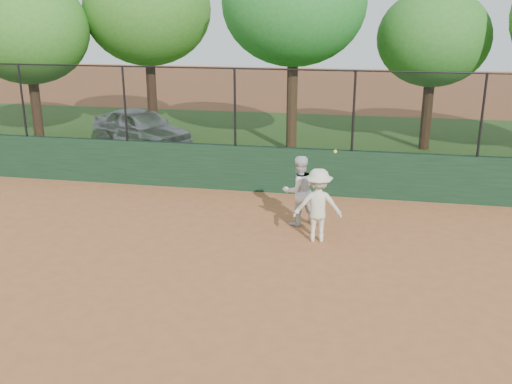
% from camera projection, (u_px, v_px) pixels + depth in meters
% --- Properties ---
extents(ground, '(80.00, 80.00, 0.00)m').
position_uv_depth(ground, '(184.00, 297.00, 9.52)').
color(ground, '#A65F35').
rests_on(ground, ground).
extents(back_wall, '(26.00, 0.20, 1.20)m').
position_uv_depth(back_wall, '(254.00, 169.00, 14.95)').
color(back_wall, '#19371F').
rests_on(back_wall, ground).
extents(grass_strip, '(36.00, 12.00, 0.01)m').
position_uv_depth(grass_strip, '(286.00, 142.00, 20.74)').
color(grass_strip, '#264F18').
rests_on(grass_strip, ground).
extents(parked_car, '(4.29, 3.40, 1.37)m').
position_uv_depth(parked_car, '(141.00, 128.00, 19.70)').
color(parked_car, '#ACB2B6').
rests_on(parked_car, ground).
extents(player_second, '(0.96, 0.91, 1.57)m').
position_uv_depth(player_second, '(299.00, 190.00, 12.54)').
color(player_second, silver).
rests_on(player_second, ground).
extents(player_main, '(1.06, 0.71, 1.98)m').
position_uv_depth(player_main, '(318.00, 205.00, 11.64)').
color(player_main, beige).
rests_on(player_main, ground).
extents(fence_assembly, '(26.00, 0.06, 2.00)m').
position_uv_depth(fence_assembly, '(253.00, 107.00, 14.46)').
color(fence_assembly, black).
rests_on(fence_assembly, back_wall).
extents(tree_0, '(4.29, 3.90, 5.78)m').
position_uv_depth(tree_0, '(27.00, 30.00, 19.61)').
color(tree_0, '#432B18').
rests_on(tree_0, ground).
extents(tree_1, '(4.64, 4.22, 6.60)m').
position_uv_depth(tree_1, '(147.00, 10.00, 20.62)').
color(tree_1, '#402716').
rests_on(tree_1, ground).
extents(tree_2, '(4.59, 4.17, 6.77)m').
position_uv_depth(tree_2, '(294.00, 3.00, 17.94)').
color(tree_2, '#4B321B').
rests_on(tree_2, ground).
extents(tree_3, '(3.65, 3.32, 5.28)m').
position_uv_depth(tree_3, '(433.00, 39.00, 18.58)').
color(tree_3, '#382412').
rests_on(tree_3, ground).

